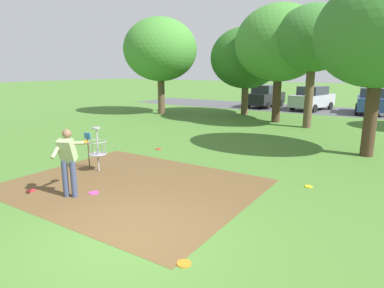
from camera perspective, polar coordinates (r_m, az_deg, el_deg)
name	(u,v)px	position (r m, az deg, el deg)	size (l,w,h in m)	color
ground_plane	(128,239)	(6.60, -10.99, -15.71)	(160.00, 160.00, 0.00)	#47752D
dirt_tee_pad	(133,185)	(9.34, -10.18, -6.96)	(6.51, 5.21, 0.01)	brown
disc_golf_basket	(96,147)	(10.69, -16.12, -0.55)	(0.98, 0.58, 1.39)	#9E9EA3
player_throwing	(68,159)	(8.66, -20.54, -2.35)	(0.48, 1.17, 1.71)	#384260
frisbee_near_basket	(94,193)	(8.99, -16.56, -8.06)	(0.26, 0.26, 0.02)	#E53D99
frisbee_by_tee	(158,149)	(13.29, -5.82, -0.86)	(0.22, 0.22, 0.02)	red
frisbee_mid_grass	(31,191)	(9.73, -25.94, -7.24)	(0.22, 0.22, 0.02)	red
frisbee_far_left	(184,263)	(5.77, -1.39, -19.85)	(0.24, 0.24, 0.02)	orange
frisbee_far_right	(309,186)	(9.61, 19.41, -6.90)	(0.21, 0.21, 0.02)	gold
tree_near_right	(313,39)	(19.06, 20.16, 16.61)	(4.03, 4.03, 6.41)	brown
tree_mid_left	(381,34)	(13.52, 29.69, 16.15)	(4.37, 4.37, 6.18)	#422D1E
tree_mid_right	(246,58)	(23.62, 9.30, 14.39)	(4.86, 4.86, 5.95)	brown
tree_far_left	(160,50)	(23.85, -5.47, 15.83)	(5.06, 5.06, 6.60)	brown
tree_far_center	(280,43)	(20.56, 14.85, 16.38)	(5.14, 5.14, 6.77)	#422D1E
parking_lot_strip	(340,111)	(27.61, 24.18, 5.14)	(36.00, 6.00, 0.01)	#4C4C51
parked_car_leftmost	(265,96)	(28.76, 12.50, 8.05)	(2.24, 4.34, 1.84)	black
parked_car_center_left	(312,98)	(27.68, 19.98, 7.42)	(2.75, 4.51, 1.84)	#B2B7BC
parked_car_center_right	(371,101)	(27.12, 28.48, 6.56)	(2.35, 4.38, 1.84)	#2D4784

